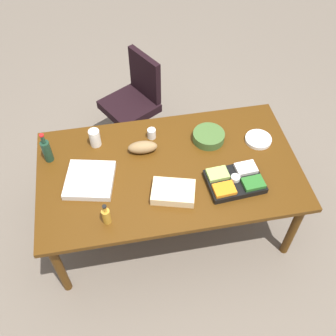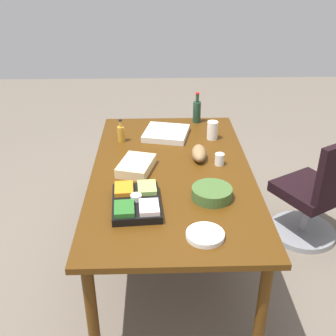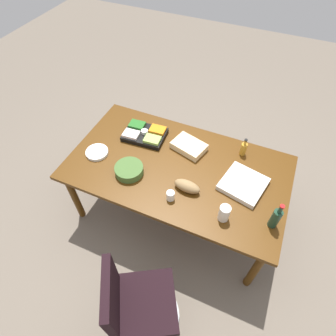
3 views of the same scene
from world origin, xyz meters
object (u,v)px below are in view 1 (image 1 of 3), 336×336
paper_cup (152,134)px  office_chair (134,109)px  conference_table (169,174)px  veggie_tray (235,181)px  paper_plate_stack (258,139)px  sheet_cake (173,192)px  bread_loaf (143,147)px  pizza_box (90,180)px  mayo_jar (95,138)px  salad_bowl (209,137)px  wine_bottle (47,150)px  dressing_bottle (106,216)px

paper_cup → office_chair: bearing=95.3°
conference_table → veggie_tray: bearing=-27.3°
paper_cup → paper_plate_stack: (0.87, -0.20, -0.03)m
sheet_cake → paper_plate_stack: 0.91m
conference_table → bread_loaf: 0.30m
office_chair → pizza_box: 1.35m
pizza_box → mayo_jar: (0.07, 0.39, 0.05)m
office_chair → paper_plate_stack: size_ratio=4.36×
pizza_box → mayo_jar: bearing=92.3°
paper_plate_stack → mayo_jar: bearing=171.4°
bread_loaf → paper_plate_stack: bearing=-3.3°
salad_bowl → wine_bottle: bearing=179.2°
paper_cup → wine_bottle: wine_bottle is taller
bread_loaf → wine_bottle: size_ratio=0.84×
salad_bowl → office_chair: bearing=120.3°
sheet_cake → wine_bottle: bearing=150.2°
pizza_box → wine_bottle: size_ratio=1.27×
sheet_cake → pizza_box: 0.65m
office_chair → mayo_jar: 1.01m
paper_cup → bread_loaf: bearing=-123.5°
mayo_jar → paper_plate_stack: mayo_jar is taller
veggie_tray → sheet_cake: (-0.48, -0.02, -0.00)m
bread_loaf → paper_cup: bread_loaf is taller
dressing_bottle → pizza_box: bearing=104.8°
office_chair → salad_bowl: size_ratio=3.63×
wine_bottle → pizza_box: bearing=-43.3°
pizza_box → paper_plate_stack: 1.43m
mayo_jar → wine_bottle: size_ratio=0.55×
dressing_bottle → mayo_jar: bearing=92.2°
dressing_bottle → paper_plate_stack: bearing=23.3°
office_chair → dressing_bottle: (-0.37, -1.58, 0.46)m
conference_table → dressing_bottle: 0.68m
conference_table → wine_bottle: size_ratio=7.30×
conference_table → sheet_cake: 0.28m
sheet_cake → bread_loaf: size_ratio=1.33×
bread_loaf → wine_bottle: 0.76m
conference_table → mayo_jar: 0.68m
conference_table → wine_bottle: wine_bottle is taller
mayo_jar → conference_table: bearing=-33.4°
conference_table → mayo_jar: (-0.55, 0.36, 0.15)m
office_chair → bread_loaf: 1.05m
sheet_cake → bread_loaf: bearing=108.9°
salad_bowl → veggie_tray: bearing=-80.3°
dressing_bottle → conference_table: bearing=37.8°
pizza_box → dressing_bottle: dressing_bottle is taller
wine_bottle → mayo_jar: bearing=14.6°
veggie_tray → salad_bowl: (-0.08, 0.49, 0.00)m
sheet_cake → paper_cup: paper_cup is taller
bread_loaf → salad_bowl: 0.56m
pizza_box → veggie_tray: bearing=1.5°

